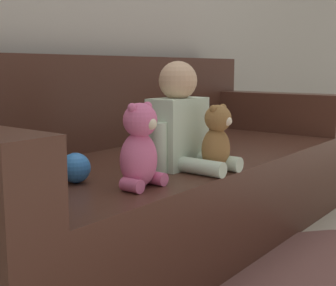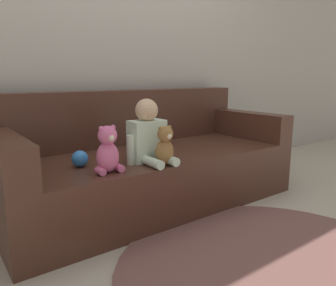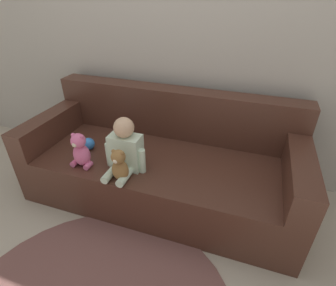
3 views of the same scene
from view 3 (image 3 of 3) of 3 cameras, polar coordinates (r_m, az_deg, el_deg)
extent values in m
plane|color=#B7AD99|center=(2.28, -1.43, -10.88)|extent=(12.00, 12.00, 0.00)
cube|color=#ADA89E|center=(2.20, 3.35, 25.27)|extent=(8.00, 0.05, 2.60)
cube|color=#47281E|center=(2.15, -1.50, -7.00)|extent=(2.09, 0.88, 0.39)
cube|color=#47281E|center=(2.22, 1.53, 6.63)|extent=(2.09, 0.18, 0.42)
cube|color=#47281E|center=(2.45, -23.30, 3.84)|extent=(0.16, 0.88, 0.22)
cube|color=#47281E|center=(1.92, 26.61, -4.88)|extent=(0.16, 0.88, 0.22)
cube|color=silver|center=(1.87, -9.09, -1.86)|extent=(0.22, 0.13, 0.26)
sphere|color=tan|center=(1.77, -9.60, 3.33)|extent=(0.14, 0.14, 0.14)
cylinder|color=silver|center=(1.85, -12.46, -6.51)|extent=(0.06, 0.17, 0.06)
cylinder|color=silver|center=(1.80, -9.37, -7.29)|extent=(0.06, 0.17, 0.06)
cylinder|color=silver|center=(1.93, -12.64, -2.41)|extent=(0.05, 0.05, 0.18)
cylinder|color=silver|center=(1.82, -5.68, -3.91)|extent=(0.05, 0.05, 0.18)
ellipsoid|color=olive|center=(1.78, -10.33, -5.84)|extent=(0.12, 0.10, 0.16)
sphere|color=olive|center=(1.71, -10.79, -2.98)|extent=(0.10, 0.10, 0.10)
sphere|color=olive|center=(1.70, -11.82, -1.78)|extent=(0.03, 0.03, 0.03)
sphere|color=olive|center=(1.68, -9.98, -2.17)|extent=(0.03, 0.03, 0.03)
sphere|color=beige|center=(1.69, -11.38, -3.86)|extent=(0.03, 0.03, 0.03)
ellipsoid|color=#DB6699|center=(1.98, -18.24, -2.48)|extent=(0.13, 0.10, 0.17)
sphere|color=#DB6699|center=(1.91, -18.96, 0.47)|extent=(0.10, 0.10, 0.10)
sphere|color=#DB6699|center=(1.92, -19.98, 1.65)|extent=(0.03, 0.03, 0.03)
sphere|color=#DB6699|center=(1.88, -18.33, 1.33)|extent=(0.03, 0.03, 0.03)
sphere|color=beige|center=(1.89, -19.65, -0.35)|extent=(0.04, 0.04, 0.04)
cylinder|color=#DB6699|center=(2.03, -19.59, -4.03)|extent=(0.04, 0.07, 0.04)
cylinder|color=#DB6699|center=(1.97, -16.97, -4.71)|extent=(0.04, 0.07, 0.04)
sphere|color=#337FDB|center=(2.18, -16.92, -0.18)|extent=(0.10, 0.10, 0.10)
camera|label=1|loc=(2.30, -56.48, -3.20)|focal=50.00mm
camera|label=2|loc=(1.99, -72.96, -10.67)|focal=35.00mm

